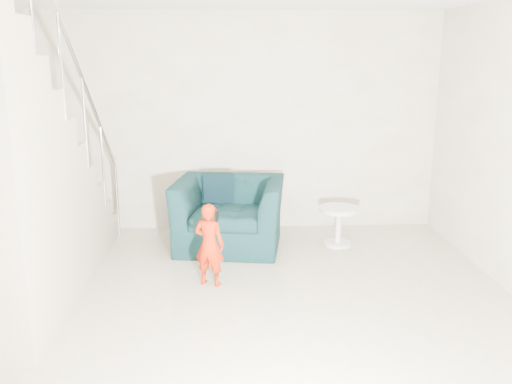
% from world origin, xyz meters
% --- Properties ---
extents(floor, '(5.50, 5.50, 0.00)m').
position_xyz_m(floor, '(0.00, 0.00, 0.00)').
color(floor, gray).
rests_on(floor, ground).
extents(back_wall, '(5.00, 0.00, 5.00)m').
position_xyz_m(back_wall, '(0.00, 2.75, 1.35)').
color(back_wall, '#A29584').
rests_on(back_wall, floor).
extents(front_wall, '(5.00, 0.00, 5.00)m').
position_xyz_m(front_wall, '(0.00, -2.75, 1.35)').
color(front_wall, '#A29584').
rests_on(front_wall, floor).
extents(armchair, '(1.35, 1.22, 0.79)m').
position_xyz_m(armchair, '(-0.12, 2.02, 0.39)').
color(armchair, black).
rests_on(armchair, floor).
extents(toddler, '(0.35, 0.29, 0.82)m').
position_xyz_m(toddler, '(-0.31, 0.91, 0.41)').
color(toddler, '#991604').
rests_on(toddler, floor).
extents(side_table, '(0.46, 0.46, 0.46)m').
position_xyz_m(side_table, '(1.15, 1.99, 0.31)').
color(side_table, silver).
rests_on(side_table, floor).
extents(staircase, '(1.02, 3.03, 3.62)m').
position_xyz_m(staircase, '(-2.00, 0.55, 0.95)').
color(staircase, '#ADA089').
rests_on(staircase, floor).
extents(cushion, '(0.37, 0.17, 0.36)m').
position_xyz_m(cushion, '(-0.25, 2.31, 0.63)').
color(cushion, black).
rests_on(cushion, armchair).
extents(throw, '(0.05, 0.46, 0.51)m').
position_xyz_m(throw, '(-0.61, 2.04, 0.49)').
color(throw, black).
rests_on(throw, armchair).
extents(phone, '(0.03, 0.05, 0.10)m').
position_xyz_m(phone, '(-0.23, 0.86, 0.71)').
color(phone, black).
rests_on(phone, toddler).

